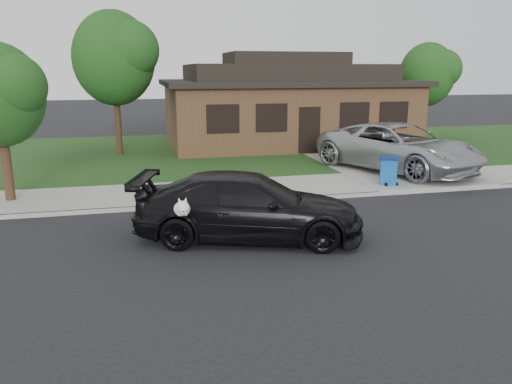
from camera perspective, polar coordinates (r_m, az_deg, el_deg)
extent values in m
plane|color=black|center=(11.94, 5.38, -5.46)|extent=(120.00, 120.00, 0.00)
cube|color=gray|center=(16.54, -0.18, 0.30)|extent=(60.00, 3.00, 0.12)
cube|color=gray|center=(15.13, 1.13, -0.99)|extent=(60.00, 0.12, 0.12)
cube|color=#193814|center=(24.24, -4.55, 4.62)|extent=(60.00, 13.00, 0.13)
cube|color=gray|center=(23.13, 11.54, 3.96)|extent=(4.50, 13.00, 0.14)
imported|color=black|center=(11.78, -0.83, -1.69)|extent=(5.76, 3.61, 1.56)
ellipsoid|color=white|center=(10.57, -8.46, -1.92)|extent=(0.34, 0.40, 0.30)
sphere|color=white|center=(10.32, -8.36, -1.73)|extent=(0.26, 0.26, 0.26)
cube|color=white|center=(10.21, -8.28, -2.15)|extent=(0.09, 0.12, 0.08)
sphere|color=black|center=(10.16, -8.25, -2.24)|extent=(0.04, 0.04, 0.04)
cone|color=white|center=(10.33, -8.78, -0.95)|extent=(0.11, 0.11, 0.14)
cone|color=white|center=(10.34, -8.05, -0.91)|extent=(0.11, 0.11, 0.14)
imported|color=#A3A5AA|center=(19.87, 15.97, 4.95)|extent=(5.35, 7.14, 1.80)
cube|color=#0E4B9B|center=(17.45, 14.88, 2.22)|extent=(0.71, 0.71, 0.87)
cube|color=#071D56|center=(17.36, 14.98, 3.79)|extent=(0.77, 0.77, 0.10)
cylinder|color=black|center=(17.20, 14.65, 0.82)|extent=(0.10, 0.14, 0.14)
cylinder|color=black|center=(17.39, 15.78, 0.88)|extent=(0.10, 0.14, 0.14)
cube|color=#422B1C|center=(26.87, 3.26, 8.91)|extent=(12.00, 8.00, 3.00)
cube|color=black|center=(26.78, 3.30, 12.38)|extent=(12.60, 8.60, 0.25)
cube|color=black|center=(26.78, 3.32, 13.50)|extent=(10.00, 6.50, 0.80)
cube|color=black|center=(26.78, 3.34, 15.00)|extent=(6.00, 3.50, 0.60)
cube|color=black|center=(23.10, 6.13, 7.05)|extent=(1.00, 0.06, 2.10)
cube|color=black|center=(22.04, -3.80, 8.34)|extent=(1.30, 0.05, 1.10)
cube|color=black|center=(22.51, 1.79, 8.48)|extent=(1.30, 0.05, 1.10)
cube|color=black|center=(23.87, 11.20, 8.54)|extent=(1.30, 0.05, 1.10)
cube|color=black|center=(24.77, 15.46, 8.49)|extent=(1.30, 0.05, 1.10)
cylinder|color=#332114|center=(23.80, -15.45, 7.17)|extent=(0.28, 0.28, 2.48)
ellipsoid|color=#143811|center=(23.66, -15.94, 14.48)|extent=(3.60, 3.60, 4.14)
sphere|color=#26591E|center=(23.12, -14.20, 15.51)|extent=(2.52, 2.52, 2.52)
cylinder|color=#332114|center=(29.77, 18.59, 7.76)|extent=(0.28, 0.28, 2.03)
ellipsoid|color=#143811|center=(29.64, 18.97, 12.58)|extent=(3.00, 3.00, 3.45)
sphere|color=#26591E|center=(29.59, 20.50, 13.05)|extent=(2.10, 2.10, 2.10)
cylinder|color=#332114|center=(16.55, -26.54, 2.24)|extent=(0.28, 0.28, 1.80)
sphere|color=#26591E|center=(15.81, -25.96, 10.85)|extent=(1.82, 1.82, 1.82)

